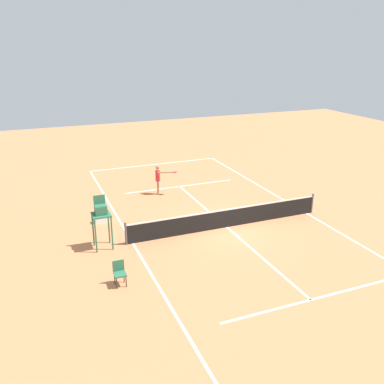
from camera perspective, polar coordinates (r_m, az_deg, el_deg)
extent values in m
plane|color=#D37A4C|center=(20.71, 4.77, -4.80)|extent=(60.00, 60.00, 0.00)
cube|color=white|center=(31.34, -5.15, 3.77)|extent=(9.47, 0.10, 0.01)
cube|color=white|center=(23.08, 15.37, -2.82)|extent=(0.10, 24.23, 0.01)
cube|color=white|center=(19.23, -8.07, -6.95)|extent=(0.10, 24.23, 0.01)
cube|color=white|center=(26.40, -1.68, 0.77)|extent=(7.11, 0.10, 0.01)
cube|color=white|center=(15.80, 15.91, -13.98)|extent=(7.11, 0.10, 0.01)
cube|color=white|center=(20.71, 4.77, -4.80)|extent=(0.10, 13.33, 0.01)
cylinder|color=#4C4C51|center=(23.07, 16.08, -1.48)|extent=(0.10, 0.10, 1.07)
cylinder|color=#4C4C51|center=(18.94, -9.03, -5.65)|extent=(0.10, 0.10, 1.07)
cube|color=black|center=(20.53, 4.80, -3.65)|extent=(10.07, 0.03, 0.91)
cube|color=white|center=(20.34, 4.84, -2.42)|extent=(10.07, 0.04, 0.06)
cylinder|color=#9E704C|center=(25.11, -4.65, 0.70)|extent=(0.12, 0.12, 0.83)
cylinder|color=#9E704C|center=(24.93, -4.66, 0.55)|extent=(0.12, 0.12, 0.83)
cylinder|color=red|center=(24.79, -4.70, 2.23)|extent=(0.28, 0.28, 0.65)
sphere|color=#9E704C|center=(24.64, -4.73, 3.36)|extent=(0.23, 0.23, 0.23)
cylinder|color=#9E704C|center=(24.96, -4.70, 2.44)|extent=(0.09, 0.09, 0.57)
cylinder|color=#9E704C|center=(24.53, -4.05, 2.67)|extent=(0.57, 0.27, 0.09)
cylinder|color=black|center=(24.53, -3.08, 2.69)|extent=(0.26, 0.12, 0.04)
ellipsoid|color=red|center=(24.54, -2.40, 2.71)|extent=(0.39, 0.37, 0.04)
sphere|color=#CCE033|center=(24.37, -1.49, -0.79)|extent=(0.07, 0.07, 0.07)
cylinder|color=#2D6B4C|center=(18.51, -10.86, -5.58)|extent=(0.07, 0.07, 1.55)
cylinder|color=#2D6B4C|center=(18.41, -13.00, -5.88)|extent=(0.07, 0.07, 1.55)
cylinder|color=#2D6B4C|center=(19.13, -11.29, -4.74)|extent=(0.07, 0.07, 1.55)
cylinder|color=#2D6B4C|center=(19.04, -13.36, -5.03)|extent=(0.07, 0.07, 1.55)
cube|color=#2D6B4C|center=(18.45, -12.31, -3.03)|extent=(0.80, 0.80, 0.06)
cube|color=#2D6B4C|center=(18.36, -12.36, -2.37)|extent=(0.50, 0.44, 0.40)
cube|color=#2D6B4C|center=(18.42, -12.55, -1.14)|extent=(0.50, 0.06, 0.50)
cylinder|color=#262626|center=(16.00, -8.98, -11.99)|extent=(0.04, 0.04, 0.45)
cylinder|color=#262626|center=(15.95, -10.24, -12.20)|extent=(0.04, 0.04, 0.45)
cylinder|color=#262626|center=(16.30, -9.28, -11.38)|extent=(0.04, 0.04, 0.45)
cylinder|color=#262626|center=(16.24, -10.51, -11.58)|extent=(0.04, 0.04, 0.45)
cube|color=#2D6B4C|center=(15.99, -9.81, -11.01)|extent=(0.44, 0.44, 0.06)
cube|color=#2D6B4C|center=(16.05, -10.03, -9.86)|extent=(0.44, 0.04, 0.44)
cube|color=white|center=(21.63, -12.32, -3.68)|extent=(0.76, 0.32, 0.30)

